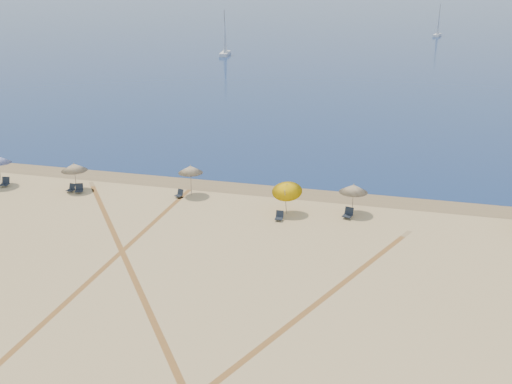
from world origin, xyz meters
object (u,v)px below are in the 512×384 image
chair_4 (179,194)px  chair_1 (5,182)px  umbrella_3 (287,188)px  chair_2 (71,188)px  sailboat_1 (225,42)px  umbrella_2 (190,169)px  chair_6 (348,214)px  sailboat_0 (438,27)px  chair_5 (279,216)px  umbrella_1 (74,167)px  umbrella_4 (354,189)px  chair_3 (79,189)px

chair_4 → chair_1: bearing=-158.5°
chair_1 → umbrella_3: bearing=-9.7°
chair_2 → sailboat_1: sailboat_1 is taller
chair_4 → sailboat_1: size_ratio=0.08×
chair_4 → umbrella_2: bearing=58.0°
umbrella_2 → chair_6: 12.29m
chair_1 → sailboat_0: bearing=64.0°
sailboat_1 → chair_1: bearing=-94.4°
chair_1 → sailboat_1: sailboat_1 is taller
chair_4 → chair_5: 8.60m
umbrella_1 → chair_1: 6.18m
umbrella_4 → chair_4: 13.10m
umbrella_2 → chair_2: (-9.27, -1.64, -1.79)m
umbrella_1 → umbrella_4: same height
chair_3 → sailboat_1: sailboat_1 is taller
chair_3 → sailboat_0: 128.96m
sailboat_0 → sailboat_1: sailboat_1 is taller
umbrella_4 → chair_6: (-0.20, -0.84, -1.56)m
umbrella_2 → chair_5: (7.53, -3.04, -1.79)m
chair_6 → chair_4: bearing=-168.1°
chair_1 → umbrella_1: bearing=-3.9°
chair_5 → umbrella_2: bearing=157.0°
sailboat_1 → umbrella_2: bearing=-83.3°
chair_1 → chair_3: (6.44, 0.18, -0.01)m
chair_4 → umbrella_1: bearing=-159.2°
umbrella_1 → umbrella_3: (16.86, -0.62, 0.03)m
umbrella_1 → chair_6: bearing=-0.7°
sailboat_0 → umbrella_4: bearing=-83.3°
umbrella_2 → chair_3: size_ratio=2.89×
chair_3 → chair_4: 7.93m
umbrella_2 → chair_6: (12.08, -1.48, -1.75)m
umbrella_4 → chair_4: bearing=180.0°
umbrella_1 → sailboat_1: size_ratio=0.25×
chair_1 → sailboat_0: 130.80m
umbrella_2 → umbrella_4: umbrella_2 is taller
umbrella_2 → umbrella_4: 12.29m
umbrella_1 → sailboat_1: (-11.55, 76.91, 0.76)m
chair_5 → sailboat_1: 83.65m
umbrella_4 → chair_3: (-20.86, -1.00, -1.58)m
chair_2 → sailboat_0: sailboat_0 is taller
umbrella_3 → sailboat_1: size_ratio=0.29×
chair_4 → chair_6: (12.80, -0.84, 0.06)m
umbrella_2 → chair_3: bearing=-169.3°
umbrella_1 → umbrella_2: 9.16m
umbrella_2 → chair_2: umbrella_2 is taller
chair_1 → chair_2: chair_1 is taller
chair_1 → chair_3: chair_1 is taller
chair_6 → umbrella_1: bearing=-165.0°
umbrella_3 → chair_5: (-0.25, -1.20, -1.63)m
chair_1 → chair_3: bearing=-8.0°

